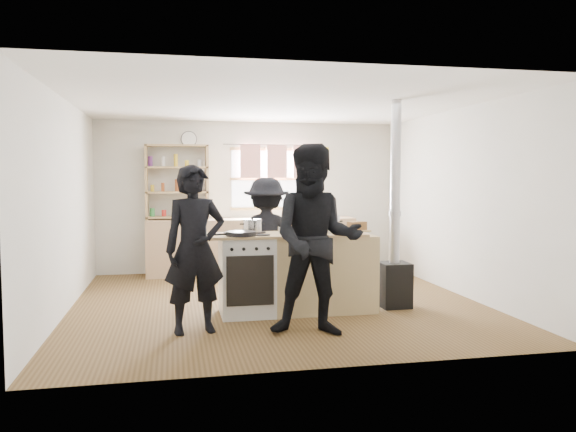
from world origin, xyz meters
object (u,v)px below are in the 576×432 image
at_px(thermos, 306,210).
at_px(bread_board, 357,227).
at_px(stockpot_counter, 328,224).
at_px(person_near_left, 195,249).
at_px(cooking_island, 297,273).
at_px(roast_tray, 298,230).
at_px(flue_heater, 395,254).
at_px(person_near_right, 316,240).
at_px(person_far, 267,238).
at_px(stockpot_stove, 252,226).
at_px(skillet_greens, 241,233).

height_order(thermos, bread_board, thermos).
xyz_separation_m(thermos, bread_board, (-0.02, -2.74, -0.05)).
height_order(stockpot_counter, person_near_left, person_near_left).
relative_size(cooking_island, roast_tray, 4.46).
height_order(thermos, person_near_left, person_near_left).
bearing_deg(flue_heater, cooking_island, -178.94).
distance_m(cooking_island, flue_heater, 1.23).
xyz_separation_m(roast_tray, person_near_right, (-0.04, -0.99, -0.01)).
distance_m(person_near_left, person_far, 1.76).
xyz_separation_m(thermos, person_near_left, (-1.96, -3.40, -0.18)).
relative_size(stockpot_stove, bread_board, 0.69).
distance_m(cooking_island, person_far, 0.92).
xyz_separation_m(bread_board, person_far, (-0.96, 0.80, -0.19)).
distance_m(skillet_greens, flue_heater, 1.93).
distance_m(stockpot_stove, stockpot_counter, 0.88).
relative_size(skillet_greens, stockpot_counter, 1.31).
bearing_deg(skillet_greens, person_far, 65.53).
bearing_deg(person_near_right, roast_tray, 102.76).
distance_m(stockpot_counter, flue_heater, 0.93).
relative_size(cooking_island, person_far, 1.25).
height_order(cooking_island, person_near_right, person_near_right).
height_order(thermos, person_near_right, person_near_right).
distance_m(roast_tray, person_far, 0.85).
relative_size(skillet_greens, person_near_right, 0.20).
height_order(roast_tray, bread_board, bread_board).
bearing_deg(skillet_greens, thermos, 63.90).
distance_m(cooking_island, bread_board, 0.90).
height_order(cooking_island, skillet_greens, skillet_greens).
xyz_separation_m(flue_heater, person_near_right, (-1.24, -0.98, 0.31)).
height_order(flue_heater, person_near_right, flue_heater).
distance_m(stockpot_stove, bread_board, 1.25).
height_order(thermos, flue_heater, flue_heater).
height_order(stockpot_stove, person_far, person_far).
bearing_deg(person_near_left, person_near_right, -26.21).
bearing_deg(person_near_left, bread_board, 8.06).
relative_size(roast_tray, flue_heater, 0.18).
bearing_deg(person_far, stockpot_stove, 76.97).
height_order(stockpot_counter, person_far, person_far).
bearing_deg(cooking_island, skillet_greens, -166.39).
xyz_separation_m(roast_tray, person_far, (-0.24, 0.80, -0.18)).
xyz_separation_m(person_near_left, person_far, (0.97, 1.46, -0.07)).
bearing_deg(thermos, person_far, -116.92).
distance_m(cooking_island, stockpot_counter, 0.67).
bearing_deg(person_far, cooking_island, 114.89).
relative_size(bread_board, flue_heater, 0.13).
bearing_deg(roast_tray, person_far, 107.02).
bearing_deg(bread_board, cooking_island, -177.85).
bearing_deg(skillet_greens, stockpot_counter, 9.94).
bearing_deg(cooking_island, thermos, 74.65).
bearing_deg(roast_tray, stockpot_stove, 165.35).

